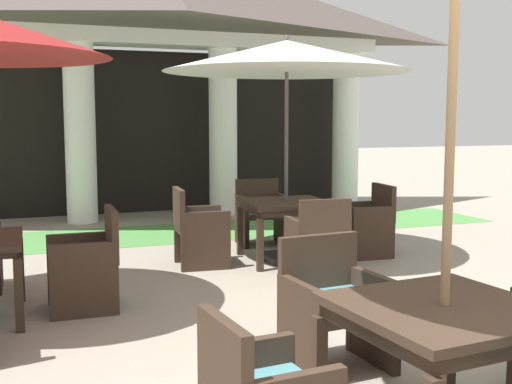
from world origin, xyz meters
The scene contains 11 objects.
background_pavilion centered at (0.00, 8.91, 3.47)m, with size 8.51×3.18×4.53m.
lawn_strip centered at (0.00, 7.31, 0.00)m, with size 10.31×1.68×0.01m, color #519347.
patio_table_near_foreground centered at (-0.18, 0.77, 0.63)m, with size 1.11×1.11×0.73m.
patio_chair_near_foreground_north centered at (-0.27, 1.84, 0.41)m, with size 0.68×0.63×0.89m.
patio_chair_mid_left_east centered at (-1.70, 3.84, 0.41)m, with size 0.60×0.58×0.91m.
patio_table_mid_right centered at (0.76, 5.03, 0.63)m, with size 1.06×1.06×0.72m.
patio_umbrella_mid_right centered at (0.76, 5.03, 2.40)m, with size 2.90×2.90×2.67m.
patio_chair_mid_right_east centered at (1.82, 4.93, 0.40)m, with size 0.61×0.63×0.88m.
patio_chair_mid_right_north centered at (0.86, 6.09, 0.41)m, with size 0.67×0.60×0.87m.
patio_chair_mid_right_west centered at (-0.30, 5.12, 0.42)m, with size 0.62×0.61×0.91m.
patio_chair_mid_right_south centered at (0.66, 3.97, 0.42)m, with size 0.61×0.55×0.90m.
Camera 1 is at (-2.30, -1.97, 1.71)m, focal length 45.24 mm.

